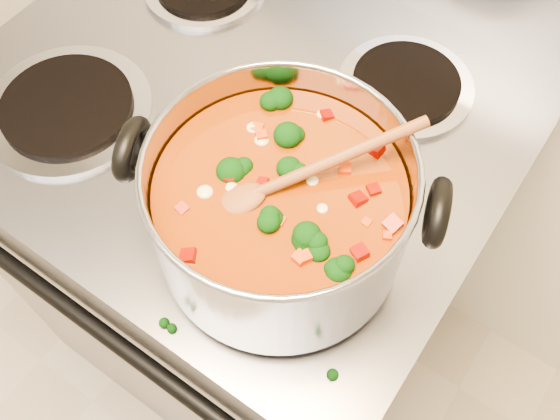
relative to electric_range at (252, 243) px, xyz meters
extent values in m
cube|color=gray|center=(0.00, 0.00, -0.01)|extent=(0.79, 0.68, 0.92)
cylinder|color=black|center=(0.00, -0.36, 0.33)|extent=(0.67, 0.02, 0.02)
cylinder|color=#A5A5AD|center=(-0.19, -0.16, 0.46)|extent=(0.24, 0.24, 0.01)
cylinder|color=black|center=(-0.19, -0.16, 0.46)|extent=(0.19, 0.19, 0.01)
cylinder|color=#A5A5AD|center=(0.19, -0.16, 0.46)|extent=(0.24, 0.24, 0.01)
cylinder|color=black|center=(0.19, -0.16, 0.46)|extent=(0.19, 0.19, 0.01)
cylinder|color=#A5A5AD|center=(0.19, 0.15, 0.46)|extent=(0.20, 0.20, 0.01)
cylinder|color=black|center=(0.19, 0.15, 0.46)|extent=(0.16, 0.16, 0.01)
cylinder|color=#A3A3AB|center=(0.18, -0.16, 0.55)|extent=(0.29, 0.29, 0.16)
torus|color=#A3A3AB|center=(0.18, -0.16, 0.63)|extent=(0.29, 0.29, 0.01)
cylinder|color=maroon|center=(0.18, -0.16, 0.53)|extent=(0.27, 0.27, 0.12)
torus|color=black|center=(0.03, -0.22, 0.60)|extent=(0.05, 0.08, 0.08)
torus|color=black|center=(0.34, -0.11, 0.60)|extent=(0.05, 0.08, 0.08)
ellipsoid|color=black|center=(0.23, -0.06, 0.59)|extent=(0.04, 0.04, 0.03)
ellipsoid|color=black|center=(0.16, -0.04, 0.59)|extent=(0.04, 0.04, 0.03)
ellipsoid|color=black|center=(0.14, -0.23, 0.59)|extent=(0.04, 0.04, 0.03)
ellipsoid|color=black|center=(0.14, -0.14, 0.59)|extent=(0.04, 0.04, 0.03)
ellipsoid|color=black|center=(0.24, -0.26, 0.59)|extent=(0.04, 0.04, 0.03)
ellipsoid|color=black|center=(0.23, -0.20, 0.59)|extent=(0.04, 0.04, 0.03)
ellipsoid|color=black|center=(0.23, -0.28, 0.59)|extent=(0.04, 0.04, 0.03)
ellipsoid|color=black|center=(0.27, -0.14, 0.59)|extent=(0.04, 0.04, 0.03)
ellipsoid|color=#990705|center=(0.22, -0.28, 0.59)|extent=(0.01, 0.01, 0.01)
ellipsoid|color=#990705|center=(0.12, -0.12, 0.59)|extent=(0.01, 0.01, 0.01)
ellipsoid|color=#990705|center=(0.20, -0.24, 0.59)|extent=(0.01, 0.01, 0.01)
ellipsoid|color=#990705|center=(0.15, -0.17, 0.59)|extent=(0.01, 0.01, 0.01)
ellipsoid|color=#990705|center=(0.09, -0.15, 0.59)|extent=(0.01, 0.01, 0.01)
ellipsoid|color=#990705|center=(0.12, -0.22, 0.59)|extent=(0.01, 0.01, 0.01)
ellipsoid|color=#990705|center=(0.22, -0.25, 0.59)|extent=(0.01, 0.01, 0.01)
ellipsoid|color=#990705|center=(0.18, -0.09, 0.59)|extent=(0.01, 0.01, 0.01)
ellipsoid|color=#990705|center=(0.19, -0.28, 0.59)|extent=(0.01, 0.01, 0.01)
ellipsoid|color=#990705|center=(0.08, -0.13, 0.59)|extent=(0.01, 0.01, 0.01)
ellipsoid|color=#990705|center=(0.31, -0.14, 0.59)|extent=(0.01, 0.01, 0.01)
ellipsoid|color=red|center=(0.29, -0.14, 0.59)|extent=(0.01, 0.01, 0.01)
ellipsoid|color=red|center=(0.07, -0.13, 0.59)|extent=(0.01, 0.01, 0.01)
ellipsoid|color=red|center=(0.24, -0.18, 0.59)|extent=(0.01, 0.01, 0.01)
ellipsoid|color=red|center=(0.17, -0.14, 0.59)|extent=(0.01, 0.01, 0.01)
ellipsoid|color=red|center=(0.16, -0.10, 0.59)|extent=(0.01, 0.01, 0.01)
ellipsoid|color=red|center=(0.08, -0.19, 0.59)|extent=(0.01, 0.01, 0.01)
ellipsoid|color=red|center=(0.28, -0.20, 0.59)|extent=(0.01, 0.01, 0.01)
ellipsoid|color=red|center=(0.22, -0.14, 0.59)|extent=(0.01, 0.01, 0.01)
ellipsoid|color=red|center=(0.25, -0.26, 0.59)|extent=(0.01, 0.01, 0.01)
ellipsoid|color=beige|center=(0.28, -0.13, 0.59)|extent=(0.02, 0.02, 0.01)
ellipsoid|color=beige|center=(0.27, -0.22, 0.59)|extent=(0.02, 0.02, 0.01)
ellipsoid|color=beige|center=(0.20, -0.23, 0.59)|extent=(0.02, 0.02, 0.01)
ellipsoid|color=beige|center=(0.19, -0.11, 0.59)|extent=(0.02, 0.02, 0.01)
ellipsoid|color=beige|center=(0.18, -0.25, 0.59)|extent=(0.02, 0.02, 0.01)
ellipsoid|color=beige|center=(0.19, -0.22, 0.59)|extent=(0.02, 0.02, 0.01)
ellipsoid|color=beige|center=(0.20, -0.15, 0.59)|extent=(0.02, 0.02, 0.01)
ellipsoid|color=brown|center=(0.16, -0.20, 0.59)|extent=(0.07, 0.07, 0.03)
cylinder|color=brown|center=(0.22, -0.12, 0.61)|extent=(0.14, 0.18, 0.06)
ellipsoid|color=black|center=(-0.02, -0.25, 0.46)|extent=(0.01, 0.01, 0.01)
ellipsoid|color=black|center=(0.01, -0.19, 0.46)|extent=(0.01, 0.01, 0.01)
ellipsoid|color=black|center=(0.27, 0.00, 0.46)|extent=(0.01, 0.01, 0.01)
camera|label=1|loc=(0.39, -0.45, 1.15)|focal=40.00mm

